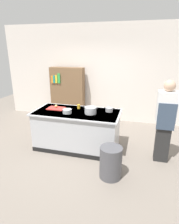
% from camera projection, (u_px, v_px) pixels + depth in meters
% --- Properties ---
extents(ground_plane, '(10.00, 10.00, 0.00)m').
position_uv_depth(ground_plane, '(77.00, 147.00, 4.64)').
color(ground_plane, slate).
extents(back_wall, '(6.40, 0.12, 3.00)m').
position_uv_depth(back_wall, '(98.00, 74.00, 6.08)').
color(back_wall, silver).
rests_on(back_wall, ground_plane).
extents(counter_island, '(1.98, 0.98, 0.90)m').
position_uv_depth(counter_island, '(77.00, 129.00, 4.49)').
color(counter_island, '#B7BABF').
rests_on(counter_island, ground_plane).
extents(cutting_board, '(0.40, 0.28, 0.02)m').
position_uv_depth(cutting_board, '(56.00, 108.00, 4.56)').
color(cutting_board, red).
rests_on(cutting_board, counter_island).
extents(onion, '(0.07, 0.07, 0.07)m').
position_uv_depth(onion, '(56.00, 106.00, 4.58)').
color(onion, tan).
rests_on(onion, cutting_board).
extents(stock_pot, '(0.33, 0.26, 0.15)m').
position_uv_depth(stock_pot, '(90.00, 110.00, 4.21)').
color(stock_pot, '#B7BABF').
rests_on(stock_pot, counter_island).
extents(sauce_pan, '(0.24, 0.17, 0.09)m').
position_uv_depth(sauce_pan, '(109.00, 110.00, 4.35)').
color(sauce_pan, '#99999E').
rests_on(sauce_pan, counter_island).
extents(mixing_bowl, '(0.20, 0.20, 0.09)m').
position_uv_depth(mixing_bowl, '(67.00, 111.00, 4.25)').
color(mixing_bowl, '#B7BABF').
rests_on(mixing_bowl, counter_island).
extents(juice_cup, '(0.07, 0.07, 0.10)m').
position_uv_depth(juice_cup, '(79.00, 107.00, 4.56)').
color(juice_cup, yellow).
rests_on(juice_cup, counter_island).
extents(trash_bin, '(0.41, 0.41, 0.61)m').
position_uv_depth(trash_bin, '(111.00, 162.00, 3.48)').
color(trash_bin, '#4C4C51').
rests_on(trash_bin, ground_plane).
extents(person_chef, '(0.38, 0.25, 1.72)m').
position_uv_depth(person_chef, '(165.00, 120.00, 3.82)').
color(person_chef, '#272727').
rests_on(person_chef, ground_plane).
extents(bookshelf, '(1.10, 0.31, 1.70)m').
position_uv_depth(bookshelf, '(68.00, 94.00, 6.24)').
color(bookshelf, brown).
rests_on(bookshelf, ground_plane).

